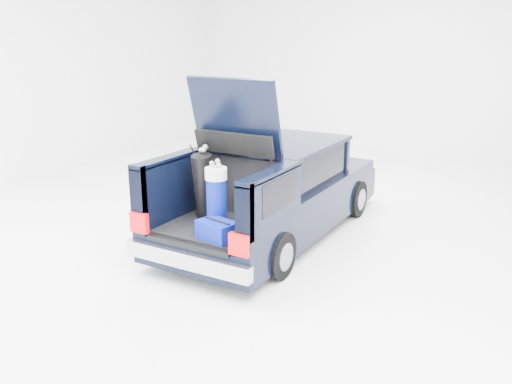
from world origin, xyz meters
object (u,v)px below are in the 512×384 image
Objects in this scene: black_golf_bag at (204,186)px; blue_golf_bag at (217,198)px; red_suitcase at (267,202)px; blue_duffel at (217,230)px; car at (276,191)px.

black_golf_bag reaches higher than blue_golf_bag.
red_suitcase is 1.16× the size of blue_duffel.
car reaches higher than blue_duffel.
red_suitcase is 0.84m from blue_duffel.
car is 4.65× the size of black_golf_bag.
blue_golf_bag reaches higher than blue_duffel.
car reaches higher than black_golf_bag.
red_suitcase is at bearing 27.17° from blue_golf_bag.
black_golf_bag is (-0.83, -0.22, 0.16)m from red_suitcase.
red_suitcase is 0.61× the size of black_golf_bag.
car reaches higher than red_suitcase.
car is at bearing 69.06° from blue_golf_bag.
blue_golf_bag is at bearing -48.27° from black_golf_bag.
black_golf_bag is 0.87m from blue_duffel.
blue_duffel is (0.18, -0.26, -0.30)m from blue_golf_bag.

